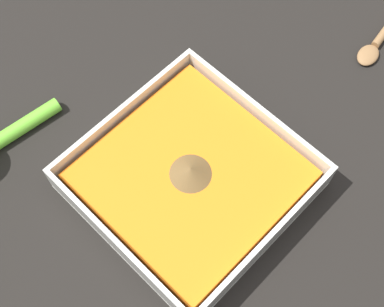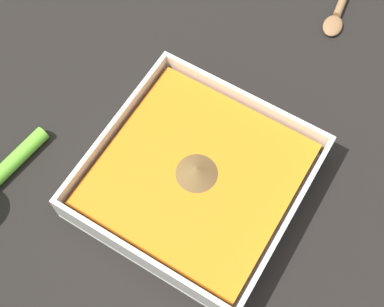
# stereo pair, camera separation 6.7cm
# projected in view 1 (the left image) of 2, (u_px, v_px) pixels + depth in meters

# --- Properties ---
(ground_plane) EXTENTS (4.00, 4.00, 0.00)m
(ground_plane) POSITION_uv_depth(u_px,v_px,m) (189.00, 223.00, 0.66)
(ground_plane) COLOR black
(square_dish) EXTENTS (0.25, 0.25, 0.05)m
(square_dish) POSITION_uv_depth(u_px,v_px,m) (191.00, 179.00, 0.66)
(square_dish) COLOR silver
(square_dish) RESTS_ON ground_plane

